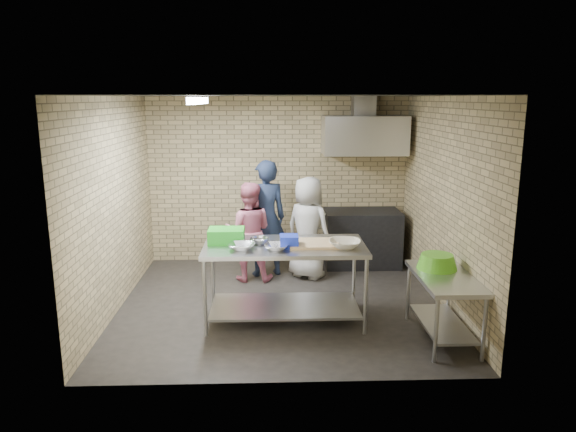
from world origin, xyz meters
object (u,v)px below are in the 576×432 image
(green_basin, at_px, (437,261))
(bottle_red, at_px, (365,139))
(stove, at_px, (362,238))
(woman_white, at_px, (308,228))
(green_crate, at_px, (226,236))
(man_navy, at_px, (265,218))
(side_counter, at_px, (443,307))
(bottle_green, at_px, (390,140))
(woman_pink, at_px, (249,232))
(prep_table, at_px, (285,283))
(blue_tub, at_px, (289,241))

(green_basin, distance_m, bottle_red, 3.01)
(stove, height_order, woman_white, woman_white)
(green_crate, height_order, man_navy, man_navy)
(side_counter, bearing_deg, green_crate, 164.30)
(bottle_green, distance_m, woman_pink, 2.74)
(prep_table, relative_size, blue_tub, 9.00)
(side_counter, relative_size, bottle_red, 6.67)
(side_counter, height_order, green_basin, green_basin)
(side_counter, relative_size, bottle_green, 8.00)
(stove, relative_size, bottle_red, 6.67)
(man_navy, relative_size, woman_white, 1.15)
(prep_table, relative_size, bottle_red, 10.70)
(prep_table, distance_m, man_navy, 1.80)
(green_basin, distance_m, bottle_green, 2.98)
(green_crate, height_order, bottle_red, bottle_red)
(green_crate, distance_m, bottle_red, 3.24)
(stove, height_order, blue_tub, blue_tub)
(green_crate, bearing_deg, man_navy, 74.18)
(blue_tub, xyz_separation_m, woman_pink, (-0.54, 1.61, -0.29))
(green_crate, height_order, woman_pink, woman_pink)
(blue_tub, xyz_separation_m, woman_white, (0.35, 1.71, -0.26))
(blue_tub, relative_size, bottle_red, 1.19)
(bottle_green, height_order, woman_white, bottle_green)
(prep_table, xyz_separation_m, blue_tub, (0.05, -0.10, 0.55))
(green_crate, bearing_deg, side_counter, -15.70)
(green_crate, distance_m, woman_white, 1.87)
(stove, distance_m, green_crate, 2.94)
(side_counter, bearing_deg, woman_white, 122.04)
(bottle_green, relative_size, man_navy, 0.08)
(woman_pink, bearing_deg, blue_tub, 111.66)
(side_counter, distance_m, bottle_red, 3.44)
(stove, relative_size, blue_tub, 5.61)
(prep_table, bearing_deg, woman_pink, 107.89)
(blue_tub, distance_m, man_navy, 1.87)
(blue_tub, bearing_deg, man_navy, 98.99)
(bottle_green, bearing_deg, stove, -151.93)
(prep_table, height_order, green_crate, green_crate)
(stove, height_order, green_crate, green_crate)
(woman_white, bearing_deg, green_basin, 162.83)
(prep_table, relative_size, woman_white, 1.25)
(side_counter, xyz_separation_m, green_basin, (-0.02, 0.25, 0.46))
(bottle_green, bearing_deg, woman_pink, -158.18)
(side_counter, bearing_deg, bottle_green, 90.00)
(side_counter, height_order, woman_white, woman_white)
(bottle_green, bearing_deg, blue_tub, -124.29)
(blue_tub, bearing_deg, woman_pink, 108.46)
(green_basin, bearing_deg, woman_pink, 140.58)
(bottle_green, bearing_deg, bottle_red, 180.00)
(prep_table, height_order, bottle_red, bottle_red)
(prep_table, height_order, man_navy, man_navy)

